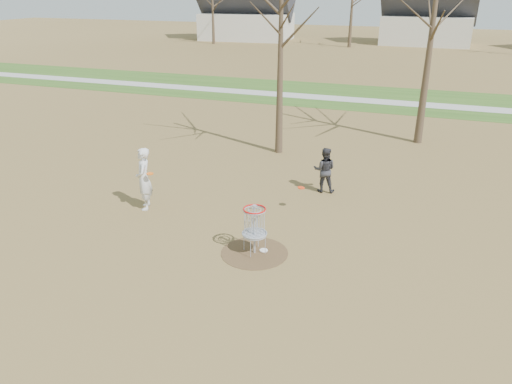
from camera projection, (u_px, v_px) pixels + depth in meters
ground at (255, 253)px, 13.29m from camera, size 160.00×160.00×0.00m
green_band at (368, 98)px, 31.51m from camera, size 160.00×8.00×0.01m
footpath at (366, 101)px, 30.64m from camera, size 160.00×1.50×0.01m
dirt_circle at (255, 253)px, 13.28m from camera, size 1.80×1.80×0.01m
player_standing at (144, 179)px, 15.57m from camera, size 0.75×0.86×1.99m
player_throwing at (324, 170)px, 16.95m from camera, size 0.85×0.71×1.57m
disc_grounded at (264, 250)px, 13.38m from camera, size 0.22×0.22×0.02m
discs_in_play at (230, 181)px, 15.36m from camera, size 4.58×1.84×0.51m
disc_golf_basket at (254, 222)px, 12.93m from camera, size 0.64×0.64×1.35m
bare_trees at (421, 1)px, 41.74m from camera, size 52.62×44.98×9.00m
houses_row at (450, 14)px, 56.20m from camera, size 56.51×10.01×7.26m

